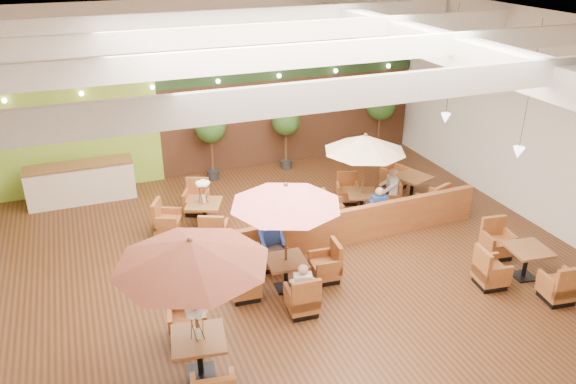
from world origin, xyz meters
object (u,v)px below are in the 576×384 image
service_counter (81,183)px  table_5 (412,189)px  topiary_1 (286,124)px  diner_2 (244,268)px  table_2 (364,160)px  table_0 (193,274)px  topiary_0 (211,130)px  table_4 (516,266)px  diner_3 (378,204)px  diner_4 (390,186)px  diner_1 (271,239)px  topiary_2 (380,108)px  booth_divider (358,225)px  table_1 (286,218)px  table_3 (195,215)px  diner_0 (303,283)px

service_counter → table_5: 9.68m
topiary_1 → diner_2: (-3.45, -6.54, -0.80)m
table_2 → diner_2: 4.99m
table_0 → topiary_0: (2.38, 8.48, -0.50)m
table_4 → diner_2: diner_2 is taller
table_2 → diner_3: 1.27m
diner_4 → diner_1: bearing=130.1°
table_0 → topiary_2: size_ratio=1.25×
booth_divider → table_5: table_5 is taller
diner_2 → diner_4: size_ratio=0.95×
topiary_2 → service_counter: bearing=-178.9°
booth_divider → diner_2: diner_2 is taller
table_4 → topiary_2: (1.00, 8.08, 1.34)m
table_1 → topiary_1: (2.50, 6.54, -0.22)m
service_counter → diner_4: diner_4 is taller
diner_1 → service_counter: bearing=-51.8°
table_5 → topiary_2: topiary_2 is taller
topiary_0 → booth_divider: bearing=-64.8°
diner_1 → diner_4: 4.42m
service_counter → table_0: size_ratio=1.05×
diner_3 → booth_divider: bearing=-140.2°
table_2 → table_3: bearing=-169.8°
booth_divider → table_2: table_2 is taller
diner_1 → table_2: bearing=-151.6°
service_counter → table_2: bearing=-27.6°
table_5 → diner_2: 6.65m
diner_2 → diner_4: (5.06, 2.56, 0.02)m
table_0 → diner_4: (6.50, 4.51, -1.38)m
diner_0 → diner_4: size_ratio=0.90×
table_2 → table_5: size_ratio=0.88×
table_3 → topiary_1: bearing=64.0°
table_3 → diner_3: size_ratio=3.52×
table_3 → service_counter: bearing=156.4°
table_2 → topiary_2: (2.76, 3.98, 0.03)m
table_4 → table_5: (0.05, 4.40, 0.02)m
diner_1 → diner_3: (3.23, 0.73, -0.01)m
booth_divider → topiary_2: bearing=54.7°
service_counter → table_5: service_counter is taller
table_5 → table_4: bearing=-110.4°
table_1 → table_3: size_ratio=0.93×
diner_0 → diner_2: diner_2 is taller
topiary_2 → table_2: bearing=-124.8°
table_3 → diner_3: (4.51, -1.70, 0.30)m
table_1 → topiary_0: table_1 is taller
table_1 → diner_0: (0.00, -0.95, -1.03)m
table_2 → topiary_0: (-3.23, 3.98, -0.03)m
topiary_1 → diner_4: topiary_1 is taller
table_1 → diner_0: table_1 is taller
table_5 → diner_2: (-5.99, -2.86, 0.37)m
table_0 → diner_2: bearing=62.8°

